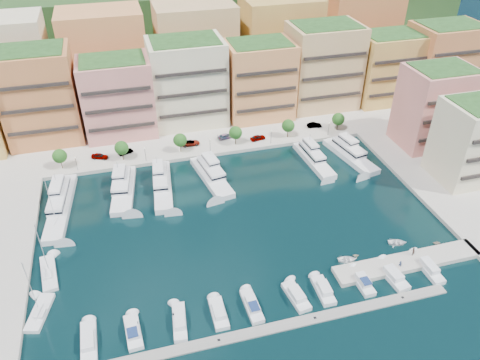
{
  "coord_description": "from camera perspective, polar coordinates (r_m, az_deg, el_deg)",
  "views": [
    {
      "loc": [
        -22.02,
        -80.25,
        69.26
      ],
      "look_at": [
        2.41,
        8.4,
        6.0
      ],
      "focal_mm": 35.0,
      "sensor_mm": 36.0,
      "label": 1
    }
  ],
  "objects": [
    {
      "name": "cruiser_8",
      "position": [
        100.11,
        18.05,
        -11.02
      ],
      "size": [
        3.69,
        8.62,
        2.55
      ],
      "color": "silver",
      "rests_on": "ground"
    },
    {
      "name": "cruiser_2",
      "position": [
        88.52,
        -7.38,
        -16.8
      ],
      "size": [
        3.2,
        8.6,
        2.55
      ],
      "color": "silver",
      "rests_on": "ground"
    },
    {
      "name": "backblock_3",
      "position": [
        172.87,
        4.84,
        16.46
      ],
      "size": [
        26.0,
        18.0,
        30.0
      ],
      "primitive_type": "cube",
      "color": "gold",
      "rests_on": "north_quay"
    },
    {
      "name": "cruiser_0",
      "position": [
        89.21,
        -17.96,
        -18.27
      ],
      "size": [
        2.77,
        8.68,
        2.55
      ],
      "color": "silver",
      "rests_on": "ground"
    },
    {
      "name": "backblock_1",
      "position": [
        163.22,
        -16.09,
        14.17
      ],
      "size": [
        26.0,
        18.0,
        30.0
      ],
      "primitive_type": "cube",
      "color": "#DD9153",
      "rests_on": "north_quay"
    },
    {
      "name": "car_5",
      "position": [
        146.55,
        9.05,
        6.64
      ],
      "size": [
        4.62,
        2.08,
        1.47
      ],
      "primitive_type": "imported",
      "rotation": [
        0.0,
        0.0,
        1.45
      ],
      "color": "gray",
      "rests_on": "north_quay"
    },
    {
      "name": "apartment_4",
      "position": [
        148.04,
        2.34,
        12.08
      ],
      "size": [
        20.0,
        15.5,
        23.8
      ],
      "color": "#DD9153",
      "rests_on": "north_quay"
    },
    {
      "name": "cruiser_9",
      "position": [
        104.15,
        21.9,
        -9.91
      ],
      "size": [
        2.48,
        9.1,
        2.55
      ],
      "color": "silver",
      "rests_on": "ground"
    },
    {
      "name": "backblock_4",
      "position": [
        184.94,
        14.03,
        16.82
      ],
      "size": [
        26.0,
        18.0,
        30.0
      ],
      "primitive_type": "cube",
      "color": "#C27040",
      "rests_on": "north_quay"
    },
    {
      "name": "apartment_1",
      "position": [
        144.88,
        -23.2,
        9.41
      ],
      "size": [
        20.0,
        16.5,
        26.8
      ],
      "color": "#C27040",
      "rests_on": "north_quay"
    },
    {
      "name": "south_pontoon",
      "position": [
        87.66,
        3.43,
        -17.76
      ],
      "size": [
        72.0,
        2.2,
        0.35
      ],
      "primitive_type": "cube",
      "color": "gray",
      "rests_on": "ground"
    },
    {
      "name": "sailboat_1",
      "position": [
        103.51,
        -22.26,
        -10.52
      ],
      "size": [
        4.14,
        10.53,
        13.2
      ],
      "color": "silver",
      "rests_on": "ground"
    },
    {
      "name": "lamppost_1",
      "position": [
        129.31,
        -11.5,
        3.37
      ],
      "size": [
        0.3,
        0.3,
        4.2
      ],
      "color": "black",
      "rests_on": "north_quay"
    },
    {
      "name": "lamppost_2",
      "position": [
        131.11,
        -3.67,
        4.51
      ],
      "size": [
        0.3,
        0.3,
        4.2
      ],
      "color": "black",
      "rests_on": "north_quay"
    },
    {
      "name": "tree_0",
      "position": [
        132.01,
        -21.14,
        2.73
      ],
      "size": [
        3.8,
        3.8,
        5.65
      ],
      "color": "#473323",
      "rests_on": "north_quay"
    },
    {
      "name": "sailboat_2",
      "position": [
        115.76,
        -21.44,
        -4.87
      ],
      "size": [
        4.91,
        8.35,
        13.2
      ],
      "color": "silver",
      "rests_on": "ground"
    },
    {
      "name": "yacht_3",
      "position": [
        122.6,
        -3.57,
        0.73
      ],
      "size": [
        7.96,
        20.56,
        7.3
      ],
      "color": "silver",
      "rests_on": "ground"
    },
    {
      "name": "cruiser_3",
      "position": [
        89.16,
        -2.62,
        -15.95
      ],
      "size": [
        2.69,
        7.27,
        2.55
      ],
      "color": "silver",
      "rests_on": "ground"
    },
    {
      "name": "lamppost_4",
      "position": [
        141.67,
        10.78,
        6.37
      ],
      "size": [
        0.3,
        0.3,
        4.2
      ],
      "color": "black",
      "rests_on": "north_quay"
    },
    {
      "name": "tender_0",
      "position": [
        101.28,
        12.95,
        -9.42
      ],
      "size": [
        4.41,
        3.47,
        0.83
      ],
      "primitive_type": "imported",
      "rotation": [
        0.0,
        0.0,
        1.4
      ],
      "color": "white",
      "rests_on": "ground"
    },
    {
      "name": "backblock_2",
      "position": [
        165.41,
        -5.38,
        15.6
      ],
      "size": [
        26.0,
        18.0,
        30.0
      ],
      "primitive_type": "cube",
      "color": "tan",
      "rests_on": "north_quay"
    },
    {
      "name": "car_2",
      "position": [
        135.94,
        -6.01,
        4.53
      ],
      "size": [
        5.27,
        2.65,
        1.43
      ],
      "primitive_type": "imported",
      "rotation": [
        0.0,
        0.0,
        1.52
      ],
      "color": "gray",
      "rests_on": "north_quay"
    },
    {
      "name": "apartment_2",
      "position": [
        142.15,
        -14.7,
        9.76
      ],
      "size": [
        20.0,
        15.5,
        22.8
      ],
      "color": "#E2877E",
      "rests_on": "north_quay"
    },
    {
      "name": "apartment_3",
      "position": [
        144.79,
        -6.41,
        11.79
      ],
      "size": [
        22.0,
        16.5,
        25.8
      ],
      "color": "beige",
      "rests_on": "north_quay"
    },
    {
      "name": "ground",
      "position": [
        108.27,
        -0.05,
        -5.24
      ],
      "size": [
        400.0,
        400.0,
        0.0
      ],
      "primitive_type": "plane",
      "color": "black",
      "rests_on": "ground"
    },
    {
      "name": "car_4",
      "position": [
        137.85,
        2.19,
        5.19
      ],
      "size": [
        4.86,
        2.66,
        1.57
      ],
      "primitive_type": "imported",
      "rotation": [
        0.0,
        0.0,
        1.75
      ],
      "color": "gray",
      "rests_on": "north_quay"
    },
    {
      "name": "apartment_5",
      "position": [
        156.87,
        10.04,
        13.5
      ],
      "size": [
        22.0,
        16.5,
        26.8
      ],
      "color": "tan",
      "rests_on": "north_quay"
    },
    {
      "name": "tender_1",
      "position": [
        102.7,
        13.95,
        -8.9
      ],
      "size": [
        1.63,
        1.5,
        0.72
      ],
      "primitive_type": "imported",
      "rotation": [
        0.0,
        0.0,
        1.3
      ],
      "color": "beige",
      "rests_on": "ground"
    },
    {
      "name": "cruiser_7",
      "position": [
        97.15,
        14.65,
        -11.95
      ],
      "size": [
        2.58,
        7.29,
        2.66
      ],
      "color": "silver",
      "rests_on": "ground"
    },
    {
      "name": "yacht_6",
      "position": [
        134.78,
        13.17,
        3.21
      ],
      "size": [
        8.42,
        20.62,
        7.3
      ],
      "color": "silver",
      "rests_on": "ground"
    },
    {
      "name": "apartment_east_a",
      "position": [
        142.66,
        22.65,
        8.26
      ],
      "size": [
        18.0,
        14.5,
        22.8
      ],
      "color": "#E2877E",
      "rests_on": "east_quay"
    },
    {
      "name": "backblock_0",
      "position": [
        166.49,
        -26.57,
        12.29
      ],
      "size": [
        26.0,
        18.0,
        30.0
      ],
      "primitive_type": "cube",
      "color": "beige",
      "rests_on": "north_quay"
    },
    {
      "name": "yacht_0",
      "position": [
        120.2,
        -21.03,
        -2.62
      ],
      "size": [
        7.16,
        26.08,
        7.3
      ],
      "color": "silver",
      "rests_on": "ground"
    },
    {
      "name": "apartment_6",
      "position": [
        166.15,
        17.37,
        12.94
      ],
      "size": [
        20.0,
        15.5,
        22.8
      ],
      "color": "gold",
      "rests_on": "north_quay"
    },
    {
      "name": "tree_2",
      "position": [
        131.53,
        -7.32,
        4.85
      ],
      "size": [
        3.8,
        3.8,
        5.65
      ],
      "color": "#473323",
      "rests_on": "north_quay"
    },
    {
      "name": "apartment_east_b",
      "position": [
        131.08,
        26.91,
        4.31
      ],
      "size": [
        18.0,
        14.5,
        20.8
      ],
      "color": "beige",
      "rests_on": "east_quay"
    },
    {
      "name": "lamppost_3",
      "position": [
        135.3,
        3.82,
        5.52
      ],
      "size": [
        0.3,
        0.3,
        4.2
      ],
      "color": "black",
      "rests_on": "north_quay"
    },
    {
      "name": "car_3",
      "position": [
        138.66,
        -1.78,
        5.35
      ],
      "size": [
        5.22,
        3.04,
        1.42
      ],
      "primitive_type": "imported",
      "rotation": [
        0.0,
        0.0,
        1.8
      ],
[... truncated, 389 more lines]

